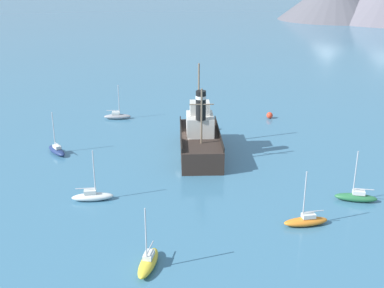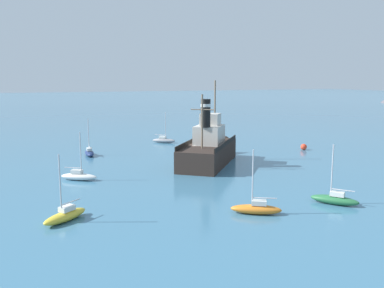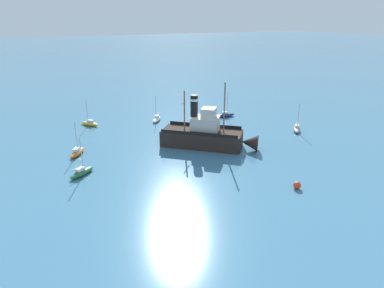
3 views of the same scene
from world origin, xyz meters
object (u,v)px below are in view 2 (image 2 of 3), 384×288
old_tugboat (209,148)px  sailboat_navy (89,152)px  sailboat_orange (256,208)px  sailboat_green (335,199)px  sailboat_grey (164,140)px  sailboat_yellow (65,215)px  mooring_buoy (304,147)px  sailboat_white (79,176)px

old_tugboat → sailboat_navy: size_ratio=2.67×
sailboat_orange → sailboat_navy: (-29.19, -6.99, 0.00)m
sailboat_navy → sailboat_green: (29.80, 14.10, 0.00)m
sailboat_grey → sailboat_green: bearing=1.9°
sailboat_yellow → mooring_buoy: size_ratio=5.49×
sailboat_grey → sailboat_navy: (6.35, -12.91, 0.00)m
sailboat_orange → sailboat_yellow: bearing=-108.1°
sailboat_navy → sailboat_green: same height
sailboat_orange → sailboat_yellow: size_ratio=1.00×
sailboat_grey → mooring_buoy: sailboat_grey is taller
sailboat_navy → sailboat_white: 13.50m
old_tugboat → sailboat_yellow: bearing=-53.4°
sailboat_white → mooring_buoy: (-4.76, 32.29, 0.02)m
sailboat_orange → sailboat_navy: same height
old_tugboat → sailboat_grey: bearing=177.6°
sailboat_orange → sailboat_grey: bearing=170.5°
old_tugboat → sailboat_green: (18.67, 1.91, -1.40)m
sailboat_green → mooring_buoy: size_ratio=5.49×
sailboat_yellow → sailboat_grey: bearing=148.4°
sailboat_grey → sailboat_yellow: 36.64m
sailboat_yellow → sailboat_green: (4.94, 20.39, 0.00)m
sailboat_navy → sailboat_yellow: bearing=-14.2°
sailboat_grey → mooring_buoy: bearing=47.4°
sailboat_grey → mooring_buoy: (14.63, 15.92, 0.02)m
sailboat_grey → sailboat_orange: 36.04m
sailboat_grey → sailboat_green: size_ratio=1.00×
sailboat_white → old_tugboat: bearing=97.0°
sailboat_navy → old_tugboat: bearing=47.6°
sailboat_navy → mooring_buoy: bearing=74.0°
sailboat_yellow → sailboat_navy: (-24.86, 6.29, 0.00)m
mooring_buoy → old_tugboat: bearing=-80.3°
mooring_buoy → sailboat_orange: bearing=-46.3°
sailboat_white → mooring_buoy: bearing=98.4°
sailboat_green → mooring_buoy: 26.08m
sailboat_white → sailboat_green: 24.27m
sailboat_green → sailboat_grey: bearing=-178.1°
sailboat_orange → sailboat_green: size_ratio=1.00×
sailboat_grey → sailboat_orange: (35.54, -5.93, 0.00)m
sailboat_yellow → mooring_buoy: 38.84m
sailboat_orange → mooring_buoy: sailboat_orange is taller
sailboat_grey → sailboat_yellow: size_ratio=1.00×
sailboat_grey → sailboat_green: (36.15, 1.19, 0.00)m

